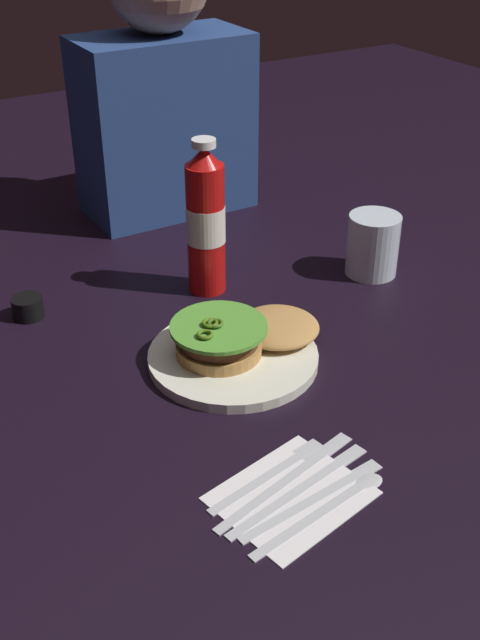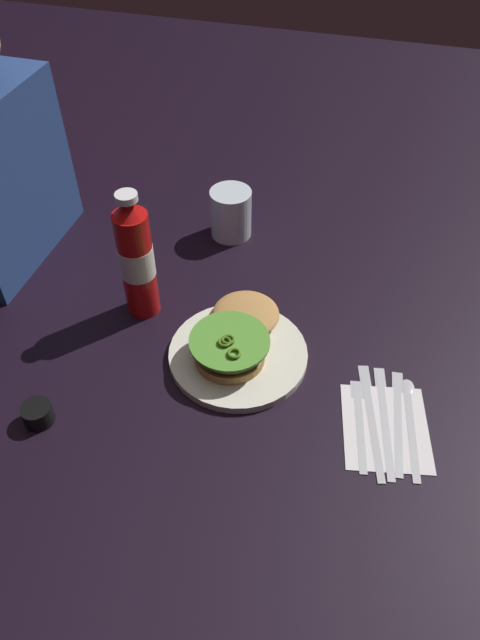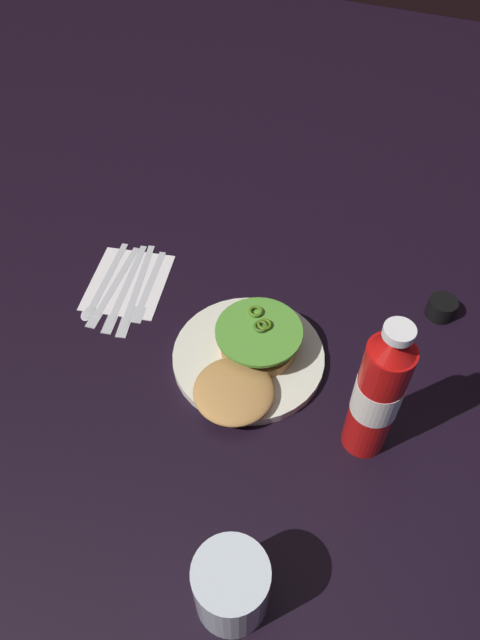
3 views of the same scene
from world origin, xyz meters
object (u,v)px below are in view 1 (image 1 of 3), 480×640
Objects in this scene: burger_sandwich at (241,334)px; diner_person at (163,90)px; fork_utensil at (278,467)px; ketchup_bottle at (206,222)px; napkin at (291,495)px; condiment_cup at (28,307)px; steak_knife at (295,472)px; spoon_utensil at (337,500)px; dinner_plate at (232,356)px; table_knife at (322,493)px; water_glass at (373,245)px; butter_knife at (308,482)px.

burger_sandwich is 0.59m from diner_person.
diner_person reaches higher than fork_utensil.
burger_sandwich is 1.29× the size of fork_utensil.
napkin is (-0.15, -0.47, -0.12)m from ketchup_bottle.
fork_utensil is (0.15, -0.49, -0.01)m from condiment_cup.
fork_utensil is (-0.01, 0.02, -0.00)m from steak_knife.
steak_knife is at bearing -51.86° from fork_utensil.
napkin is 0.83× the size of spoon_utensil.
table_knife is at bearing -99.41° from dinner_plate.
table_knife and fork_utensil have the same top height.
water_glass reaches higher than fork_utensil.
dinner_plate is 0.27m from butter_knife.
water_glass is at bearing 47.48° from spoon_utensil.
fork_utensil is at bearing -140.47° from water_glass.
water_glass is 0.56m from spoon_utensil.
butter_knife is (-0.05, -0.26, -0.00)m from dinner_plate.
napkin is at bearing -109.31° from burger_sandwich.
table_knife is at bearing -73.15° from condiment_cup.
dinner_plate is 0.61m from diner_person.
napkin is (-0.08, -0.27, -0.01)m from dinner_plate.
ketchup_bottle is at bearing 75.52° from butter_knife.
water_glass is 0.55m from table_knife.
dinner_plate is at bearing 82.58° from spoon_utensil.
spoon_utensil is at bearing -72.92° from condiment_cup.
ketchup_bottle reaches higher than butter_knife.
water_glass reaches higher than table_knife.
steak_knife is at bearing -106.53° from burger_sandwich.
butter_knife is 1.23× the size of fork_utensil.
ketchup_bottle is 0.47m from steak_knife.
water_glass reaches higher than condiment_cup.
condiment_cup is 0.22× the size of butter_knife.
dinner_plate is 0.30m from spoon_utensil.
condiment_cup is 0.24× the size of table_knife.
burger_sandwich is 1.11× the size of table_knife.
burger_sandwich is at bearing 77.20° from table_knife.
fork_utensil is (-0.02, 0.04, 0.00)m from butter_knife.
ketchup_bottle is 5.28× the size of condiment_cup.
fork_utensil is 0.34× the size of diner_person.
dinner_plate is 0.03m from burger_sandwich.
diner_person is at bearing 73.42° from napkin.
dinner_plate reaches higher than fork_utensil.
table_knife is at bearing -104.33° from diner_person.
butter_knife is 0.86m from diner_person.
fork_utensil is at bearing 114.03° from butter_knife.
dinner_plate reaches higher than napkin.
dinner_plate is 5.01× the size of condiment_cup.
ketchup_bottle is at bearing 74.39° from steak_knife.
table_knife is at bearing -81.25° from butter_knife.
butter_knife is (-0.00, 0.02, -0.00)m from table_knife.
diner_person is at bearing 36.36° from condiment_cup.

